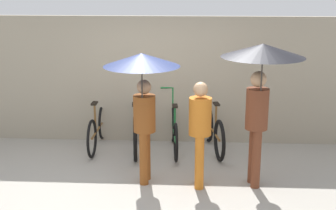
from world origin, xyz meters
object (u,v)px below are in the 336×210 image
parked_bicycle_3 (213,130)px  pedestrian_trailing (261,72)px  pedestrian_leading (143,80)px  pedestrian_center (200,127)px  parked_bicycle_2 (174,131)px  parked_bicycle_1 (135,128)px  parked_bicycle_0 (98,128)px

parked_bicycle_3 → pedestrian_trailing: size_ratio=0.79×
pedestrian_leading → pedestrian_trailing: 1.63m
pedestrian_trailing → parked_bicycle_3: bearing=-77.8°
parked_bicycle_3 → pedestrian_trailing: bearing=-169.3°
pedestrian_center → parked_bicycle_2: bearing=-73.6°
parked_bicycle_3 → parked_bicycle_2: bearing=84.8°
parked_bicycle_3 → pedestrian_trailing: pedestrian_trailing is taller
pedestrian_leading → pedestrian_center: size_ratio=1.26×
pedestrian_center → parked_bicycle_1: bearing=-52.8°
parked_bicycle_1 → parked_bicycle_2: bearing=-98.5°
parked_bicycle_2 → pedestrian_trailing: pedestrian_trailing is taller
parked_bicycle_3 → pedestrian_leading: 2.18m
parked_bicycle_2 → pedestrian_trailing: 2.34m
pedestrian_leading → parked_bicycle_1: bearing=-73.1°
parked_bicycle_0 → parked_bicycle_1: size_ratio=0.89×
parked_bicycle_0 → parked_bicycle_2: (1.37, -0.09, -0.00)m
parked_bicycle_2 → pedestrian_center: (0.43, -1.44, 0.55)m
parked_bicycle_2 → pedestrian_center: 1.60m
parked_bicycle_1 → pedestrian_leading: 1.88m
parked_bicycle_1 → parked_bicycle_3: (1.37, 0.03, -0.03)m
parked_bicycle_0 → pedestrian_center: 2.42m
parked_bicycle_0 → pedestrian_leading: 2.18m
parked_bicycle_3 → pedestrian_leading: size_ratio=0.85×
parked_bicycle_0 → parked_bicycle_3: parked_bicycle_3 is taller
pedestrian_center → pedestrian_trailing: size_ratio=0.74×
pedestrian_leading → pedestrian_trailing: pedestrian_trailing is taller
parked_bicycle_1 → parked_bicycle_3: parked_bicycle_1 is taller
parked_bicycle_2 → pedestrian_trailing: bearing=-145.1°
parked_bicycle_1 → pedestrian_leading: bearing=-175.2°
parked_bicycle_1 → parked_bicycle_0: bearing=77.4°
pedestrian_center → parked_bicycle_3: bearing=-100.0°
parked_bicycle_3 → pedestrian_leading: pedestrian_leading is taller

